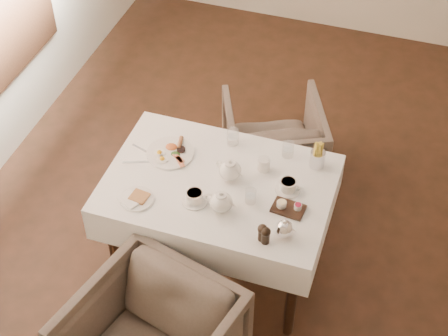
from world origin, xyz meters
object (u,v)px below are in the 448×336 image
at_px(table, 219,196).
at_px(teapot_centre, 230,169).
at_px(armchair_far, 273,142).
at_px(breakfast_plate, 171,152).

relative_size(table, teapot_centre, 7.37).
relative_size(armchair_far, breakfast_plate, 2.40).
bearing_deg(table, teapot_centre, 44.75).
xyz_separation_m(breakfast_plate, teapot_centre, (0.39, -0.08, 0.06)).
bearing_deg(table, armchair_far, 83.98).
xyz_separation_m(table, breakfast_plate, (-0.34, 0.13, 0.13)).
bearing_deg(teapot_centre, table, -116.81).
relative_size(table, breakfast_plate, 4.57).
relative_size(breakfast_plate, teapot_centre, 1.61).
bearing_deg(armchair_far, table, 59.98).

